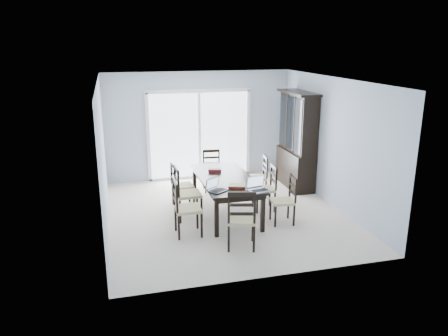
{
  "coord_description": "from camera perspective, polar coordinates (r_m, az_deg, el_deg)",
  "views": [
    {
      "loc": [
        -2.05,
        -7.76,
        3.27
      ],
      "look_at": [
        -0.03,
        0.0,
        0.94
      ],
      "focal_mm": 35.0,
      "sensor_mm": 36.0,
      "label": 1
    }
  ],
  "objects": [
    {
      "name": "cell_phone",
      "position": [
        7.51,
        2.23,
        -3.37
      ],
      "size": [
        0.1,
        0.05,
        0.01
      ],
      "primitive_type": "cube",
      "rotation": [
        0.0,
        0.0,
        0.06
      ],
      "color": "black",
      "rests_on": "dining_table"
    },
    {
      "name": "chair_left_far",
      "position": [
        8.9,
        -5.98,
        -1.61
      ],
      "size": [
        0.44,
        0.42,
        1.05
      ],
      "rotation": [
        0.0,
        0.0,
        -1.5
      ],
      "color": "black",
      "rests_on": "floor"
    },
    {
      "name": "dining_table",
      "position": [
        8.44,
        0.17,
        -1.7
      ],
      "size": [
        1.0,
        2.2,
        0.75
      ],
      "color": "black",
      "rests_on": "floor"
    },
    {
      "name": "hot_tub",
      "position": [
        11.69,
        -5.87,
        2.35
      ],
      "size": [
        1.94,
        1.75,
        0.96
      ],
      "rotation": [
        0.0,
        0.0,
        0.05
      ],
      "color": "brown",
      "rests_on": "balcony"
    },
    {
      "name": "railing",
      "position": [
        12.73,
        -5.01,
        3.83
      ],
      "size": [
        4.5,
        0.06,
        1.1
      ],
      "primitive_type": "cube",
      "color": "#99999E",
      "rests_on": "balcony"
    },
    {
      "name": "book_stack",
      "position": [
        7.84,
        1.64,
        -2.34
      ],
      "size": [
        0.35,
        0.3,
        0.05
      ],
      "rotation": [
        0.0,
        0.0,
        -0.42
      ],
      "color": "maroon",
      "rests_on": "dining_table"
    },
    {
      "name": "chair_left_near",
      "position": [
        7.56,
        -5.5,
        -4.41
      ],
      "size": [
        0.45,
        0.44,
        1.16
      ],
      "rotation": [
        0.0,
        0.0,
        -1.58
      ],
      "color": "black",
      "rests_on": "floor"
    },
    {
      "name": "ceiling",
      "position": [
        8.06,
        0.19,
        11.45
      ],
      "size": [
        5.0,
        5.0,
        0.0
      ],
      "primitive_type": "plane",
      "rotation": [
        3.14,
        0.0,
        0.0
      ],
      "color": "white",
      "rests_on": "back_wall"
    },
    {
      "name": "chair_end_far",
      "position": [
        9.9,
        -1.6,
        0.31
      ],
      "size": [
        0.43,
        0.44,
        1.05
      ],
      "rotation": [
        0.0,
        0.0,
        3.05
      ],
      "color": "black",
      "rests_on": "floor"
    },
    {
      "name": "laptop_silver",
      "position": [
        7.65,
        4.66,
        -2.59
      ],
      "size": [
        0.4,
        0.32,
        0.25
      ],
      "rotation": [
        0.0,
        0.0,
        0.21
      ],
      "color": "silver",
      "rests_on": "dining_table"
    },
    {
      "name": "chair_right_near",
      "position": [
        8.15,
        8.27,
        -3.47
      ],
      "size": [
        0.44,
        0.42,
        1.04
      ],
      "rotation": [
        0.0,
        0.0,
        1.48
      ],
      "color": "black",
      "rests_on": "floor"
    },
    {
      "name": "game_box",
      "position": [
        8.74,
        -1.23,
        -0.31
      ],
      "size": [
        0.28,
        0.18,
        0.06
      ],
      "primitive_type": "cube",
      "rotation": [
        0.0,
        0.0,
        -0.19
      ],
      "color": "#4F0F10",
      "rests_on": "dining_table"
    },
    {
      "name": "wall_left",
      "position": [
        8.01,
        -15.58,
        1.38
      ],
      "size": [
        0.02,
        5.0,
        2.6
      ],
      "primitive_type": "cube",
      "color": "#A7B6C7",
      "rests_on": "floor"
    },
    {
      "name": "sliding_door",
      "position": [
        10.67,
        -3.23,
        4.39
      ],
      "size": [
        2.52,
        0.05,
        2.18
      ],
      "color": "silver",
      "rests_on": "floor"
    },
    {
      "name": "laptop_dark",
      "position": [
        7.63,
        -0.76,
        -2.64
      ],
      "size": [
        0.41,
        0.38,
        0.23
      ],
      "rotation": [
        0.0,
        0.0,
        0.61
      ],
      "color": "black",
      "rests_on": "dining_table"
    },
    {
      "name": "wall_right",
      "position": [
        9.09,
        14.05,
        3.22
      ],
      "size": [
        0.02,
        5.0,
        2.6
      ],
      "primitive_type": "cube",
      "color": "#A7B6C7",
      "rests_on": "floor"
    },
    {
      "name": "chair_right_far",
      "position": [
        9.48,
        4.8,
        -0.5
      ],
      "size": [
        0.45,
        0.44,
        1.04
      ],
      "rotation": [
        0.0,
        0.0,
        1.44
      ],
      "color": "black",
      "rests_on": "floor"
    },
    {
      "name": "balcony",
      "position": [
        11.92,
        -4.12,
        0.02
      ],
      "size": [
        4.5,
        2.0,
        0.1
      ],
      "primitive_type": "cube",
      "color": "gray",
      "rests_on": "ground"
    },
    {
      "name": "chair_end_near",
      "position": [
        7.01,
        2.29,
        -5.93
      ],
      "size": [
        0.55,
        0.56,
        1.19
      ],
      "rotation": [
        0.0,
        0.0,
        -0.27
      ],
      "color": "black",
      "rests_on": "floor"
    },
    {
      "name": "back_wall",
      "position": [
        10.65,
        -3.27,
        5.54
      ],
      "size": [
        4.5,
        0.02,
        2.6
      ],
      "primitive_type": "cube",
      "color": "#A7B6C7",
      "rests_on": "floor"
    },
    {
      "name": "chair_left_mid",
      "position": [
        8.24,
        -5.38,
        -2.52
      ],
      "size": [
        0.47,
        0.46,
        1.2
      ],
      "rotation": [
        0.0,
        0.0,
        -1.56
      ],
      "color": "black",
      "rests_on": "floor"
    },
    {
      "name": "chair_right_mid",
      "position": [
        8.74,
        5.82,
        -1.94
      ],
      "size": [
        0.44,
        0.43,
        1.06
      ],
      "rotation": [
        0.0,
        0.0,
        1.5
      ],
      "color": "black",
      "rests_on": "floor"
    },
    {
      "name": "china_hutch",
      "position": [
        10.13,
        9.5,
        3.47
      ],
      "size": [
        0.5,
        1.38,
        2.2
      ],
      "color": "black",
      "rests_on": "floor"
    },
    {
      "name": "floor",
      "position": [
        8.67,
        0.17,
        -5.94
      ],
      "size": [
        5.0,
        5.0,
        0.0
      ],
      "primitive_type": "plane",
      "color": "beige",
      "rests_on": "ground"
    }
  ]
}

